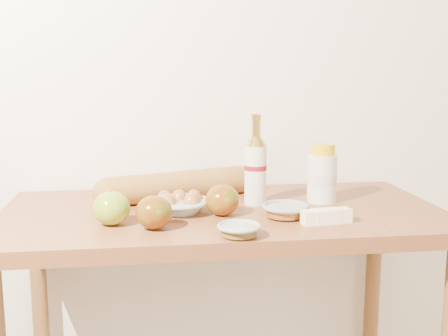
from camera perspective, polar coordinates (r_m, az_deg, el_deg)
The scene contains 12 objects.
back_wall at distance 1.82m, azimuth -1.54°, elevation 10.74°, with size 3.50×0.02×2.60m, color white.
table at distance 1.58m, azimuth -0.15°, elevation -8.55°, with size 1.20×0.60×0.90m.
bourbon_bottle at distance 1.58m, azimuth 3.23°, elevation -0.00°, with size 0.07×0.07×0.26m.
cream_bottle at distance 1.63m, azimuth 9.94°, elevation -0.74°, with size 0.11×0.11×0.17m.
egg_bowl at distance 1.50m, azimuth -4.54°, elevation -3.67°, with size 0.17×0.17×0.06m.
baguette at distance 1.65m, azimuth -4.68°, elevation -1.78°, with size 0.50×0.24×0.08m.
apple_yellowgreen at distance 1.41m, azimuth -11.36°, elevation -4.02°, with size 0.11×0.11×0.08m.
apple_redgreen_front at distance 1.36m, azimuth -7.12°, elevation -4.49°, with size 0.11×0.11×0.08m.
apple_redgreen_right at distance 1.47m, azimuth -0.16°, elevation -3.26°, with size 0.11×0.11×0.08m.
sugar_bowl at distance 1.29m, azimuth 1.54°, elevation -6.31°, with size 0.13×0.13×0.03m.
syrup_bowl at distance 1.46m, azimuth 6.24°, elevation -4.31°, with size 0.16×0.16×0.04m.
butter_stick at distance 1.42m, azimuth 10.37°, elevation -4.86°, with size 0.13×0.05×0.04m.
Camera 1 is at (-0.19, -0.30, 1.28)m, focal length 45.00 mm.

